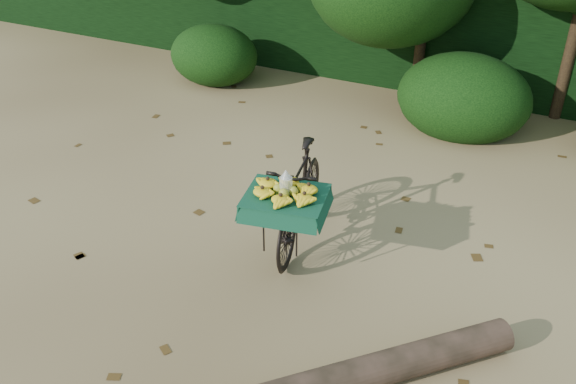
% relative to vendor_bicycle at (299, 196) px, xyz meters
% --- Properties ---
extents(ground, '(80.00, 80.00, 0.00)m').
position_rel_vendor_bicycle_xyz_m(ground, '(-0.55, -0.48, -0.58)').
color(ground, tan).
rests_on(ground, ground).
extents(vendor_bicycle, '(1.02, 1.96, 1.13)m').
position_rel_vendor_bicycle_xyz_m(vendor_bicycle, '(0.00, 0.00, 0.00)').
color(vendor_bicycle, black).
rests_on(vendor_bicycle, ground).
extents(hedge_backdrop, '(26.00, 1.80, 1.80)m').
position_rel_vendor_bicycle_xyz_m(hedge_backdrop, '(-0.55, 5.82, 0.32)').
color(hedge_backdrop, black).
rests_on(hedge_backdrop, ground).
extents(bush_clumps, '(8.80, 1.70, 0.90)m').
position_rel_vendor_bicycle_xyz_m(bush_clumps, '(-0.05, 3.82, -0.13)').
color(bush_clumps, black).
rests_on(bush_clumps, ground).
extents(leaf_litter, '(7.00, 7.30, 0.01)m').
position_rel_vendor_bicycle_xyz_m(leaf_litter, '(-0.55, 0.17, -0.57)').
color(leaf_litter, '#4B3314').
rests_on(leaf_litter, ground).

